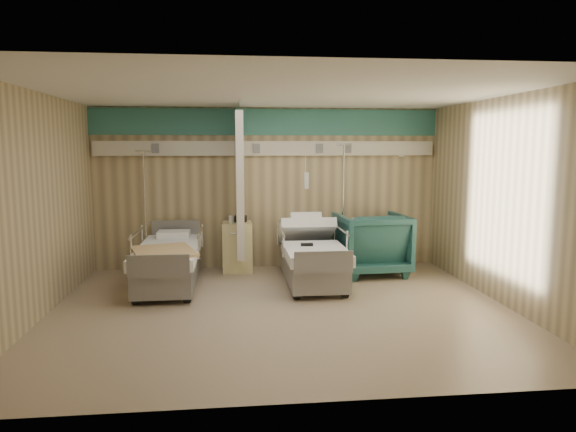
{
  "coord_description": "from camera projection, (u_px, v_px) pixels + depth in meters",
  "views": [
    {
      "loc": [
        -0.61,
        -6.49,
        2.12
      ],
      "look_at": [
        0.15,
        0.6,
        1.16
      ],
      "focal_mm": 32.0,
      "sensor_mm": 36.0,
      "label": 1
    }
  ],
  "objects": [
    {
      "name": "ground",
      "position": [
        281.0,
        310.0,
        6.74
      ],
      "size": [
        6.0,
        5.0,
        0.0
      ],
      "primitive_type": "cube",
      "color": "gray",
      "rests_on": "ground"
    },
    {
      "name": "visitor_armchair",
      "position": [
        371.0,
        243.0,
        8.61
      ],
      "size": [
        1.17,
        1.2,
        1.04
      ],
      "primitive_type": "imported",
      "rotation": [
        0.0,
        0.0,
        3.2
      ],
      "color": "#1E4C4A",
      "rests_on": "ground"
    },
    {
      "name": "bed_left",
      "position": [
        169.0,
        266.0,
        7.81
      ],
      "size": [
        1.0,
        2.16,
        0.63
      ],
      "primitive_type": null,
      "color": "white",
      "rests_on": "ground"
    },
    {
      "name": "iv_stand_left",
      "position": [
        147.0,
        248.0,
        8.67
      ],
      "size": [
        0.37,
        0.37,
        2.07
      ],
      "rotation": [
        0.0,
        0.0,
        -0.05
      ],
      "color": "silver",
      "rests_on": "ground"
    },
    {
      "name": "call_remote",
      "position": [
        307.0,
        245.0,
        7.8
      ],
      "size": [
        0.19,
        0.1,
        0.04
      ],
      "primitive_type": "cube",
      "rotation": [
        0.0,
        0.0,
        -0.08
      ],
      "color": "black",
      "rests_on": "bed_right"
    },
    {
      "name": "bed_right",
      "position": [
        312.0,
        263.0,
        8.05
      ],
      "size": [
        1.0,
        2.16,
        0.63
      ],
      "primitive_type": null,
      "color": "white",
      "rests_on": "ground"
    },
    {
      "name": "toiletry_bag",
      "position": [
        241.0,
        219.0,
        8.77
      ],
      "size": [
        0.22,
        0.17,
        0.11
      ],
      "primitive_type": "cube",
      "rotation": [
        0.0,
        0.0,
        -0.23
      ],
      "color": "black",
      "rests_on": "bedside_cabinet"
    },
    {
      "name": "tan_blanket",
      "position": [
        164.0,
        251.0,
        7.31
      ],
      "size": [
        1.07,
        1.21,
        0.04
      ],
      "primitive_type": "cube",
      "rotation": [
        0.0,
        0.0,
        0.29
      ],
      "color": "tan",
      "rests_on": "bed_left"
    },
    {
      "name": "bedside_cabinet",
      "position": [
        237.0,
        247.0,
        8.79
      ],
      "size": [
        0.5,
        0.48,
        0.85
      ],
      "primitive_type": "cube",
      "color": "#EDDF94",
      "rests_on": "ground"
    },
    {
      "name": "waffle_blanket",
      "position": [
        373.0,
        211.0,
        8.52
      ],
      "size": [
        0.61,
        0.54,
        0.07
      ],
      "primitive_type": "cube",
      "rotation": [
        0.0,
        0.0,
        3.14
      ],
      "color": "white",
      "rests_on": "visitor_armchair"
    },
    {
      "name": "iv_stand_right",
      "position": [
        342.0,
        244.0,
        8.96
      ],
      "size": [
        0.39,
        0.39,
        2.18
      ],
      "rotation": [
        0.0,
        0.0,
        -0.21
      ],
      "color": "silver",
      "rests_on": "ground"
    },
    {
      "name": "white_cup",
      "position": [
        231.0,
        219.0,
        8.69
      ],
      "size": [
        0.09,
        0.09,
        0.12
      ],
      "primitive_type": "cylinder",
      "rotation": [
        0.0,
        0.0,
        0.17
      ],
      "color": "white",
      "rests_on": "bedside_cabinet"
    },
    {
      "name": "room_walls",
      "position": [
        277.0,
        167.0,
        6.74
      ],
      "size": [
        6.04,
        5.04,
        2.82
      ],
      "color": "tan",
      "rests_on": "ground"
    }
  ]
}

